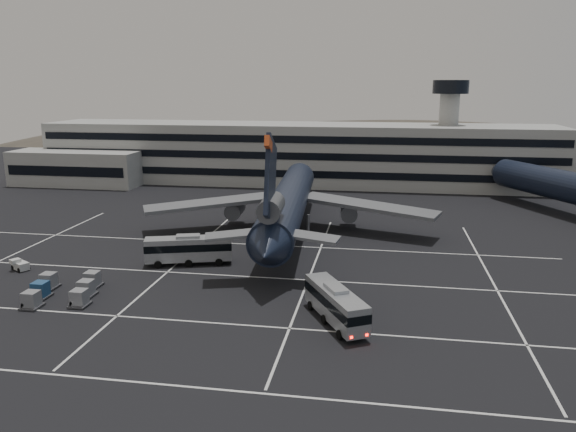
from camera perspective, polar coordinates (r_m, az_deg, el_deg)
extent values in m
plane|color=black|center=(67.49, -8.62, -7.02)|extent=(260.00, 260.00, 0.00)
cube|color=silver|center=(48.97, -16.87, -15.70)|extent=(90.00, 0.25, 0.01)
cube|color=silver|center=(58.78, -11.67, -10.31)|extent=(90.00, 0.25, 0.01)
cube|color=silver|center=(71.07, -7.62, -5.92)|extent=(90.00, 0.25, 0.01)
cube|color=silver|center=(83.90, -4.83, -2.83)|extent=(90.00, 0.25, 0.01)
cube|color=silver|center=(86.18, -26.70, -3.81)|extent=(0.25, 55.00, 0.01)
cube|color=silver|center=(74.77, -11.59, -5.10)|extent=(0.25, 55.00, 0.01)
cube|color=silver|center=(70.49, 2.28, -5.97)|extent=(0.25, 55.00, 0.01)
cube|color=silver|center=(71.34, 20.21, -6.58)|extent=(0.25, 55.00, 0.01)
cube|color=gray|center=(134.55, 0.81, 6.38)|extent=(120.00, 18.00, 14.00)
cube|color=black|center=(126.19, 0.18, 4.31)|extent=(118.00, 0.20, 1.60)
cube|color=black|center=(125.62, 0.18, 6.11)|extent=(118.00, 0.20, 1.60)
cube|color=black|center=(125.21, 0.18, 7.79)|extent=(118.00, 0.20, 1.60)
cube|color=gray|center=(140.40, -20.68, 4.58)|extent=(30.00, 10.00, 8.00)
cylinder|color=gray|center=(135.38, 15.89, 7.62)|extent=(4.40, 4.40, 22.00)
cylinder|color=black|center=(134.83, 16.20, 12.48)|extent=(8.00, 8.00, 3.00)
ellipsoid|color=#38332B|center=(245.95, -9.65, 5.25)|extent=(196.00, 140.00, 32.00)
ellipsoid|color=#38332B|center=(233.15, 11.83, 3.97)|extent=(252.00, 180.00, 44.00)
cylinder|color=black|center=(87.79, 0.08, 1.44)|extent=(9.13, 48.28, 5.60)
cone|color=black|center=(113.48, 1.28, 4.16)|extent=(5.92, 4.90, 5.60)
cone|color=black|center=(62.26, -2.15, -3.58)|extent=(5.40, 5.36, 5.04)
cube|color=black|center=(63.94, -1.80, 3.69)|extent=(1.20, 9.48, 10.97)
cube|color=#BE4319|center=(61.89, -2.00, 7.30)|extent=(0.79, 3.26, 2.24)
cylinder|color=#595B60|center=(65.06, -1.73, 0.90)|extent=(3.14, 6.18, 2.70)
cube|color=slate|center=(67.00, -5.22, -1.86)|extent=(8.10, 5.17, 0.87)
cube|color=slate|center=(66.02, 1.97, -2.04)|extent=(7.87, 4.18, 0.87)
cube|color=slate|center=(91.84, -7.60, 1.34)|extent=(22.17, 14.66, 1.75)
cylinder|color=#595B60|center=(94.47, -5.40, 0.68)|extent=(3.10, 5.68, 2.70)
cube|color=slate|center=(89.69, 8.17, 1.03)|extent=(22.63, 11.95, 1.75)
cylinder|color=#595B60|center=(92.88, 6.20, 0.44)|extent=(3.10, 5.68, 2.70)
cylinder|color=slate|center=(103.39, 0.85, 1.56)|extent=(0.44, 0.44, 3.00)
cylinder|color=black|center=(103.74, 0.85, 0.67)|extent=(0.58, 1.13, 1.10)
cylinder|color=slate|center=(86.88, -2.15, -0.73)|extent=(0.44, 0.44, 3.00)
cylinder|color=black|center=(87.29, -2.14, -1.78)|extent=(0.58, 1.13, 1.10)
cylinder|color=slate|center=(86.30, 2.07, -0.82)|extent=(0.44, 0.44, 3.00)
cylinder|color=black|center=(86.72, 2.06, -1.88)|extent=(0.58, 1.13, 1.10)
cone|color=black|center=(127.11, 20.48, 4.31)|extent=(7.03, 6.56, 5.60)
cube|color=gray|center=(56.57, 4.86, -8.85)|extent=(7.24, 10.53, 2.91)
cube|color=black|center=(56.44, 4.87, -8.52)|extent=(7.33, 10.61, 0.92)
cube|color=gray|center=(55.98, 4.89, -7.30)|extent=(2.76, 3.30, 0.34)
cylinder|color=black|center=(53.61, 5.27, -11.94)|extent=(0.72, 0.97, 0.93)
cylinder|color=black|center=(54.58, 7.64, -11.53)|extent=(0.72, 0.97, 0.93)
cylinder|color=black|center=(56.72, 3.69, -10.44)|extent=(0.72, 0.97, 0.93)
cylinder|color=black|center=(57.63, 5.95, -10.08)|extent=(0.72, 0.97, 0.93)
cylinder|color=black|center=(59.90, 2.30, -9.09)|extent=(0.72, 0.97, 0.93)
cylinder|color=black|center=(60.77, 4.45, -8.78)|extent=(0.72, 0.97, 0.93)
cube|color=#FF0C05|center=(52.28, 6.47, -12.16)|extent=(0.25, 0.18, 0.21)
cube|color=#FF0C05|center=(52.92, 8.02, -11.88)|extent=(0.25, 0.18, 0.21)
cube|color=gray|center=(75.03, -10.07, -3.30)|extent=(11.44, 5.68, 3.05)
cube|color=black|center=(74.93, -10.08, -3.03)|extent=(11.52, 5.75, 0.97)
cube|color=gray|center=(74.57, -10.12, -2.04)|extent=(3.39, 2.44, 0.36)
cylinder|color=black|center=(74.18, -7.03, -4.68)|extent=(1.03, 0.59, 0.98)
cylinder|color=black|center=(76.61, -7.05, -4.09)|extent=(1.03, 0.59, 0.98)
cylinder|color=black|center=(74.29, -10.06, -4.76)|extent=(1.03, 0.59, 0.98)
cylinder|color=black|center=(76.71, -9.98, -4.17)|extent=(1.03, 0.59, 0.98)
cylinder|color=black|center=(74.60, -13.08, -4.83)|extent=(1.03, 0.59, 0.98)
cylinder|color=black|center=(77.01, -12.90, -4.24)|extent=(1.03, 0.59, 0.98)
cube|color=beige|center=(79.70, -25.54, -4.56)|extent=(2.70, 2.31, 0.97)
cube|color=beige|center=(79.05, -25.42, -4.20)|extent=(1.44, 1.51, 0.54)
cylinder|color=black|center=(78.80, -25.64, -4.99)|extent=(0.64, 0.51, 0.60)
cylinder|color=black|center=(79.26, -24.86, -4.81)|extent=(0.64, 0.51, 0.60)
cylinder|color=black|center=(80.32, -26.16, -4.72)|extent=(0.64, 0.51, 0.60)
cylinder|color=black|center=(80.77, -25.40, -4.54)|extent=(0.64, 0.51, 0.60)
cube|color=#2D2D30|center=(66.32, -24.55, -8.35)|extent=(2.39, 2.59, 0.18)
cylinder|color=black|center=(66.34, -24.55, -8.40)|extent=(0.10, 0.20, 0.20)
cube|color=gray|center=(66.02, -24.63, -7.64)|extent=(1.88, 1.88, 1.58)
cube|color=#2D2D30|center=(64.90, -20.38, -8.44)|extent=(2.39, 2.59, 0.18)
cylinder|color=black|center=(64.92, -20.37, -8.48)|extent=(0.10, 0.20, 0.20)
cube|color=gray|center=(64.59, -20.44, -7.71)|extent=(1.88, 1.88, 1.58)
cube|color=#2D2D30|center=(68.94, -23.78, -7.46)|extent=(2.39, 2.59, 0.18)
cylinder|color=black|center=(68.96, -23.78, -7.51)|extent=(0.10, 0.20, 0.20)
cube|color=navy|center=(68.65, -23.85, -6.78)|extent=(1.88, 1.88, 1.58)
cube|color=#2D2D30|center=(67.57, -19.77, -7.52)|extent=(2.39, 2.59, 0.18)
cylinder|color=black|center=(67.59, -19.76, -7.56)|extent=(0.10, 0.20, 0.20)
cube|color=gray|center=(67.28, -19.83, -6.82)|extent=(1.88, 1.88, 1.58)
cube|color=#2D2D30|center=(71.59, -23.07, -6.64)|extent=(2.39, 2.59, 0.18)
cylinder|color=black|center=(71.61, -23.07, -6.68)|extent=(0.10, 0.20, 0.20)
cube|color=gray|center=(71.31, -23.14, -5.97)|extent=(1.88, 1.88, 1.58)
cube|color=#2D2D30|center=(70.27, -19.20, -6.67)|extent=(2.39, 2.59, 0.18)
cylinder|color=black|center=(70.29, -19.20, -6.71)|extent=(0.10, 0.20, 0.20)
cube|color=gray|center=(69.99, -19.26, -5.99)|extent=(1.88, 1.88, 1.58)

